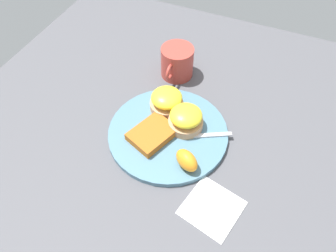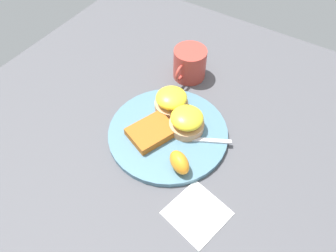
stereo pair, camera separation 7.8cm
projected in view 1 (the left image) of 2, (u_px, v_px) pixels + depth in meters
The scene contains 9 objects.
ground_plane at pixel (168, 135), 0.80m from camera, with size 1.10×1.10×0.00m, color #4C4C51.
plate at pixel (168, 133), 0.80m from camera, with size 0.29×0.29×0.01m, color slate.
sandwich_benedict_left at pixel (186, 119), 0.78m from camera, with size 0.08×0.08×0.06m.
sandwich_benedict_right at pixel (167, 101), 0.82m from camera, with size 0.08×0.08×0.06m.
hashbrown_patty at pixel (152, 134), 0.78m from camera, with size 0.10×0.08×0.02m, color #AF5B1C.
orange_wedge at pixel (187, 160), 0.71m from camera, with size 0.06×0.04×0.04m, color orange.
fork at pixel (183, 137), 0.78m from camera, with size 0.11×0.19×0.00m.
cup at pixel (177, 62), 0.91m from camera, with size 0.12×0.09×0.09m.
napkin at pixel (212, 208), 0.68m from camera, with size 0.11×0.11×0.00m, color white.
Camera 1 is at (0.45, 0.19, 0.64)m, focal length 35.00 mm.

